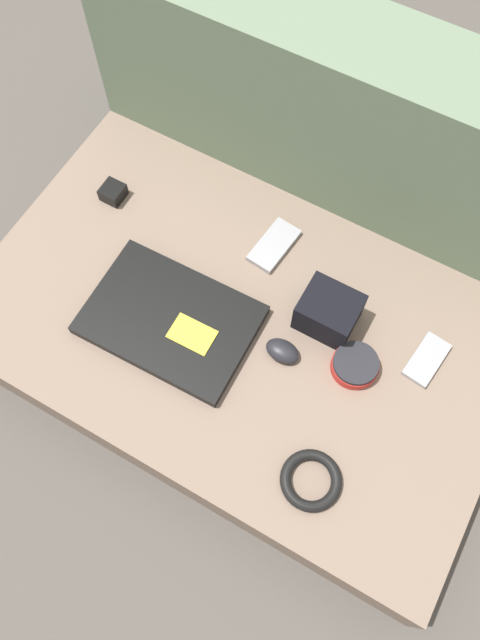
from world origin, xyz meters
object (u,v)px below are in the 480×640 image
Objects in this scene: charger_brick at (113,192)px; speaker_puck at (355,365)px; laptop at (170,320)px; phone_silver at (274,245)px; phone_black at (427,360)px; computer_mouse at (282,351)px; camera_pouch at (329,312)px.

speaker_puck is at bearing -9.20° from charger_brick.
laptop is 0.34m from charger_brick.
phone_silver is at bearing 9.39° from charger_brick.
charger_brick is at bearing 142.70° from laptop.
phone_black is (0.39, -0.08, -0.00)m from phone_silver.
laptop is at bearing -165.59° from speaker_puck.
speaker_puck is at bearing -25.71° from phone_silver.
charger_brick is at bearing 164.17° from computer_mouse.
laptop is at bearing -35.85° from charger_brick.
charger_brick is (-0.38, -0.06, 0.01)m from phone_silver.
phone_silver reaches higher than phone_black.
laptop is 4.85× the size of computer_mouse.
computer_mouse is 0.62× the size of phone_black.
speaker_puck is 0.12m from camera_pouch.
charger_brick is (-0.65, 0.11, 0.00)m from speaker_puck.
speaker_puck reaches higher than phone_silver.
speaker_puck reaches higher than phone_black.
camera_pouch is (-0.22, -0.02, 0.04)m from phone_black.
phone_silver is at bearing 148.32° from speaker_puck.
phone_silver is 0.21m from camera_pouch.
camera_pouch reaches higher than charger_brick.
computer_mouse is 0.62× the size of camera_pouch.
speaker_puck is 0.15m from phone_black.
computer_mouse reaches higher than phone_silver.
computer_mouse is at bearing -112.26° from camera_pouch.
computer_mouse is (0.23, 0.05, 0.00)m from laptop.
laptop is 0.53m from phone_black.
phone_silver is 1.13× the size of camera_pouch.
charger_brick reaches higher than computer_mouse.
camera_pouch is (0.18, -0.10, 0.04)m from phone_silver.
laptop is 2.64× the size of phone_silver.
camera_pouch reaches higher than computer_mouse.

